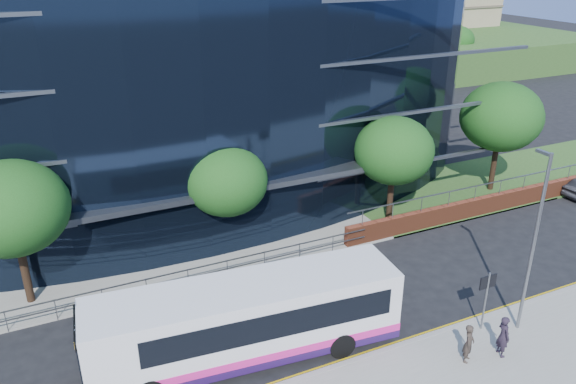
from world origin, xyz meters
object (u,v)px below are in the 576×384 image
tree_far_a (11,208)px  tree_far_c (394,151)px  tree_far_b (227,181)px  pedestrian_b (469,343)px  streetlight_east (534,240)px  street_sign (487,289)px  tree_dist_f (458,40)px  pedestrian (503,336)px  tree_dist_e (360,49)px  city_bus (249,320)px  tree_far_d (501,117)px

tree_far_a → tree_far_c: (20.00, 0.00, -0.33)m
tree_far_b → pedestrian_b: size_ratio=3.64×
tree_far_c → streetlight_east: (-1.00, -11.17, -0.10)m
pedestrian_b → street_sign: bearing=-5.3°
tree_dist_f → pedestrian: (-35.98, -45.22, -3.15)m
tree_dist_e → city_bus: size_ratio=0.52×
tree_far_b → pedestrian: tree_far_b is taller
tree_far_b → tree_far_d: tree_far_d is taller
tree_far_b → pedestrian_b: 13.97m
tree_dist_e → tree_far_c: bearing=-118.7°
street_sign → tree_far_b: bearing=124.1°
tree_far_a → streetlight_east: bearing=-30.5°
tree_far_b → streetlight_east: size_ratio=0.76×
streetlight_east → tree_dist_f: bearing=52.4°
street_sign → tree_far_c: size_ratio=0.43×
tree_far_a → streetlight_east: 22.05m
city_bus → pedestrian_b: (7.63, -4.06, -0.80)m
tree_dist_f → pedestrian_b: size_ratio=3.64×
city_bus → pedestrian: (9.12, -4.37, -0.72)m
street_sign → city_bus: size_ratio=0.22×
tree_far_a → tree_far_d: tree_far_d is taller
city_bus → pedestrian: bearing=-20.4°
streetlight_east → pedestrian: streetlight_east is taller
tree_far_a → pedestrian_b: bearing=-37.5°
street_sign → tree_dist_e: (19.50, 41.59, 2.39)m
tree_far_c → tree_dist_f: size_ratio=1.08×
city_bus → streetlight_east: bearing=-11.5°
street_sign → tree_far_c: (2.50, 10.59, 2.39)m
tree_far_a → pedestrian: (17.02, -12.22, -3.81)m
tree_far_a → tree_far_c: tree_far_a is taller
street_sign → pedestrian: bearing=-106.6°
street_sign → tree_dist_f: size_ratio=0.46×
street_sign → streetlight_east: (1.50, -0.59, 2.29)m
streetlight_east → pedestrian_b: size_ratio=4.81×
pedestrian → pedestrian_b: 1.52m
tree_far_c → city_bus: 14.69m
streetlight_east → pedestrian_b: (-3.47, -0.74, -3.46)m
tree_far_b → tree_dist_e: tree_dist_e is taller
tree_far_a → tree_far_d: 29.02m
street_sign → pedestrian_b: (-1.97, -1.33, -1.17)m
tree_far_a → tree_far_d: bearing=2.0°
tree_dist_f → city_bus: (-45.10, -40.85, -2.43)m
street_sign → pedestrian_b: size_ratio=1.68×
tree_dist_f → pedestrian: tree_dist_f is taller
tree_dist_e → pedestrian_b: tree_dist_e is taller
tree_far_d → pedestrian_b: size_ratio=4.48×
tree_dist_e → streetlight_east: size_ratio=0.81×
tree_far_a → tree_far_b: size_ratio=1.15×
tree_far_c → city_bus: (-12.10, -7.85, -2.76)m
street_sign → tree_far_b: 13.54m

